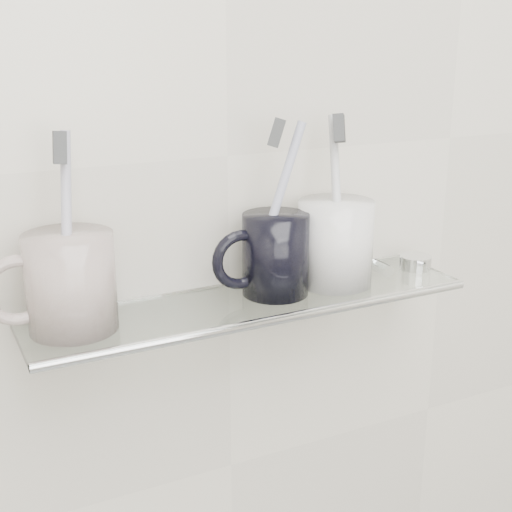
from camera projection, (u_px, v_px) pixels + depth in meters
wall_back at (228, 156)px, 0.80m from camera, size 2.50×0.00×2.50m
shelf_glass at (252, 302)px, 0.79m from camera, size 0.50×0.12×0.01m
shelf_rail at (276, 320)px, 0.74m from camera, size 0.50×0.01×0.01m
bracket_left at (52, 330)px, 0.74m from camera, size 0.02×0.03×0.02m
bracket_right at (381, 272)px, 0.92m from camera, size 0.02×0.03×0.02m
mug_left at (71, 282)px, 0.69m from camera, size 0.12×0.12×0.10m
mug_left_handle at (18, 290)px, 0.67m from camera, size 0.07×0.01×0.07m
toothbrush_left at (67, 231)px, 0.68m from camera, size 0.03×0.03×0.19m
bristles_left at (60, 147)px, 0.66m from camera, size 0.02×0.03×0.03m
mug_center at (276, 254)px, 0.79m from camera, size 0.09×0.09×0.09m
mug_center_handle at (240, 260)px, 0.77m from camera, size 0.07×0.01×0.07m
toothbrush_center at (276, 206)px, 0.78m from camera, size 0.07×0.02×0.18m
bristles_center at (277, 133)px, 0.75m from camera, size 0.03×0.03×0.03m
mug_right at (335, 243)px, 0.82m from camera, size 0.11×0.11×0.10m
mug_right_handle at (298, 248)px, 0.80m from camera, size 0.07×0.01×0.07m
toothbrush_right at (337, 199)px, 0.81m from camera, size 0.02×0.06×0.19m
bristles_right at (339, 128)px, 0.78m from camera, size 0.02×0.03×0.04m
chrome_cap at (415, 262)px, 0.89m from camera, size 0.04×0.04×0.02m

